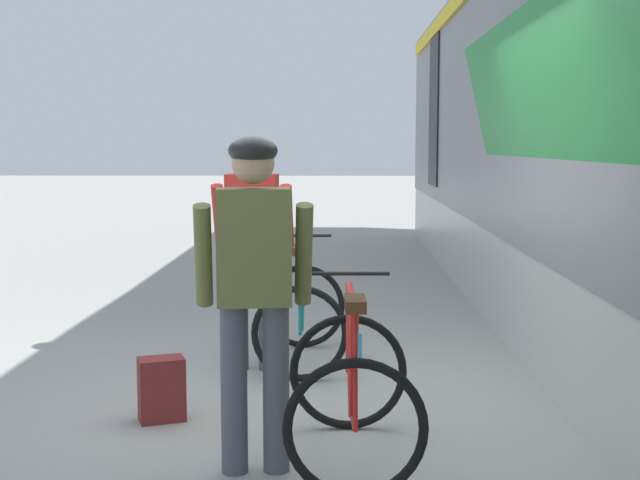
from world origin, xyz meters
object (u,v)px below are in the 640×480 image
(cyclist_far_in_olive, at_px, (254,275))
(cyclist_near_in_red, at_px, (253,233))
(bicycle_far_red, at_px, (352,390))
(backpack_on_platform, at_px, (162,389))
(water_bottle_near_the_bikes, at_px, (358,346))
(bicycle_near_teal, at_px, (301,313))

(cyclist_far_in_olive, bearing_deg, cyclist_near_in_red, 96.19)
(cyclist_far_in_olive, relative_size, bicycle_far_red, 1.62)
(backpack_on_platform, height_order, water_bottle_near_the_bikes, backpack_on_platform)
(water_bottle_near_the_bikes, bearing_deg, bicycle_near_teal, -159.95)
(cyclist_near_in_red, distance_m, cyclist_far_in_olive, 2.02)
(cyclist_near_in_red, relative_size, bicycle_near_teal, 1.62)
(cyclist_far_in_olive, height_order, bicycle_far_red, cyclist_far_in_olive)
(bicycle_near_teal, distance_m, water_bottle_near_the_bikes, 0.56)
(bicycle_near_teal, relative_size, water_bottle_near_the_bikes, 5.26)
(cyclist_near_in_red, relative_size, backpack_on_platform, 4.40)
(bicycle_near_teal, distance_m, bicycle_far_red, 2.07)
(cyclist_far_in_olive, relative_size, bicycle_near_teal, 1.62)
(bicycle_far_red, relative_size, backpack_on_platform, 2.72)
(cyclist_far_in_olive, bearing_deg, water_bottle_near_the_bikes, 75.90)
(cyclist_near_in_red, xyz_separation_m, water_bottle_near_the_bikes, (0.81, 0.34, -0.95))
(bicycle_near_teal, xyz_separation_m, bicycle_far_red, (0.37, -2.04, 0.00))
(cyclist_far_in_olive, bearing_deg, bicycle_far_red, 16.27)
(bicycle_far_red, bearing_deg, cyclist_far_in_olive, -163.73)
(backpack_on_platform, bearing_deg, water_bottle_near_the_bikes, 30.28)
(cyclist_near_in_red, bearing_deg, water_bottle_near_the_bikes, 22.63)
(bicycle_far_red, bearing_deg, backpack_on_platform, 151.09)
(bicycle_near_teal, height_order, backpack_on_platform, bicycle_near_teal)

